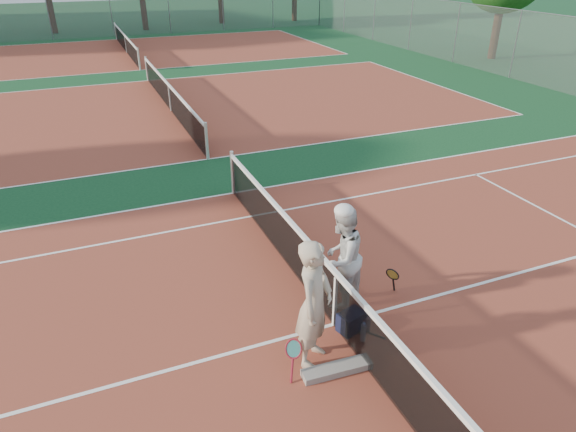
{
  "coord_description": "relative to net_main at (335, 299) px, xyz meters",
  "views": [
    {
      "loc": [
        -3.19,
        -5.78,
        5.38
      ],
      "look_at": [
        0.0,
        1.94,
        1.05
      ],
      "focal_mm": 32.0,
      "sensor_mm": 36.0,
      "label": 1
    }
  ],
  "objects": [
    {
      "name": "net_far_a",
      "position": [
        0.0,
        13.5,
        0.0
      ],
      "size": [
        0.1,
        10.98,
        1.02
      ],
      "primitive_type": null,
      "color": "black",
      "rests_on": "ground"
    },
    {
      "name": "net_far_b",
      "position": [
        0.0,
        27.0,
        0.0
      ],
      "size": [
        0.1,
        10.98,
        1.02
      ],
      "primitive_type": null,
      "color": "black",
      "rests_on": "ground"
    },
    {
      "name": "court_far_a",
      "position": [
        0.0,
        13.5,
        -0.51
      ],
      "size": [
        23.77,
        10.97,
        0.01
      ],
      "primitive_type": "cube",
      "color": "brown",
      "rests_on": "ground"
    },
    {
      "name": "racket_black_held",
      "position": [
        1.28,
        0.33,
        -0.23
      ],
      "size": [
        0.36,
        0.37,
        0.57
      ],
      "primitive_type": null,
      "rotation": [
        0.0,
        0.0,
        3.74
      ],
      "color": "black",
      "rests_on": "ground"
    },
    {
      "name": "player_a",
      "position": [
        -0.64,
        -0.57,
        0.49
      ],
      "size": [
        0.85,
        0.86,
        1.99
      ],
      "primitive_type": "imported",
      "rotation": [
        0.0,
        0.0,
        0.8
      ],
      "color": "#B8A78F",
      "rests_on": "ground"
    },
    {
      "name": "player_b",
      "position": [
        0.35,
        0.49,
        0.4
      ],
      "size": [
        1.11,
        1.05,
        1.81
      ],
      "primitive_type": "imported",
      "rotation": [
        0.0,
        0.0,
        3.71
      ],
      "color": "silver",
      "rests_on": "ground"
    },
    {
      "name": "racket_red",
      "position": [
        -1.01,
        -0.7,
        -0.24
      ],
      "size": [
        0.4,
        0.42,
        0.53
      ],
      "primitive_type": null,
      "rotation": [
        0.0,
        0.0,
        1.03
      ],
      "color": "maroon",
      "rests_on": "ground"
    },
    {
      "name": "racket_spare",
      "position": [
        0.29,
        -0.25,
        -0.49
      ],
      "size": [
        0.58,
        0.64,
        0.03
      ],
      "primitive_type": null,
      "rotation": [
        0.0,
        0.0,
        2.22
      ],
      "color": "black",
      "rests_on": "ground"
    },
    {
      "name": "water_bottle",
      "position": [
        0.24,
        -0.51,
        -0.36
      ],
      "size": [
        0.09,
        0.09,
        0.3
      ],
      "primitive_type": "cylinder",
      "color": "#C9E2FF",
      "rests_on": "ground"
    },
    {
      "name": "ground",
      "position": [
        0.0,
        0.0,
        -0.51
      ],
      "size": [
        130.0,
        130.0,
        0.0
      ],
      "primitive_type": "plane",
      "color": "#0F3A1C",
      "rests_on": "ground"
    },
    {
      "name": "court_main",
      "position": [
        0.0,
        0.0,
        -0.51
      ],
      "size": [
        23.77,
        10.97,
        0.01
      ],
      "primitive_type": "cube",
      "color": "brown",
      "rests_on": "ground"
    },
    {
      "name": "sports_bag_navy",
      "position": [
        0.19,
        -0.21,
        -0.35
      ],
      "size": [
        0.48,
        0.39,
        0.33
      ],
      "primitive_type": "cube",
      "rotation": [
        0.0,
        0.0,
        0.29
      ],
      "color": "black",
      "rests_on": "ground"
    },
    {
      "name": "net_cover_canvas",
      "position": [
        -0.44,
        -0.96,
        -0.46
      ],
      "size": [
        1.05,
        0.3,
        0.11
      ],
      "primitive_type": "cube",
      "rotation": [
        0.0,
        0.0,
        -0.06
      ],
      "color": "slate",
      "rests_on": "ground"
    },
    {
      "name": "fence_back",
      "position": [
        0.0,
        34.0,
        0.99
      ],
      "size": [
        32.0,
        0.06,
        3.0
      ],
      "primitive_type": null,
      "color": "slate",
      "rests_on": "ground"
    },
    {
      "name": "net_main",
      "position": [
        0.0,
        0.0,
        0.0
      ],
      "size": [
        0.1,
        10.98,
        1.02
      ],
      "primitive_type": null,
      "color": "black",
      "rests_on": "ground"
    },
    {
      "name": "court_far_b",
      "position": [
        0.0,
        27.0,
        -0.51
      ],
      "size": [
        23.77,
        10.97,
        0.01
      ],
      "primitive_type": "cube",
      "color": "brown",
      "rests_on": "ground"
    },
    {
      "name": "sports_bag_purple",
      "position": [
        0.37,
        -0.22,
        -0.39
      ],
      "size": [
        0.35,
        0.31,
        0.23
      ],
      "primitive_type": "cube",
      "rotation": [
        0.0,
        0.0,
        -0.53
      ],
      "color": "black",
      "rests_on": "ground"
    }
  ]
}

